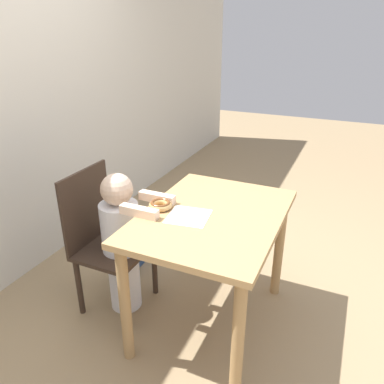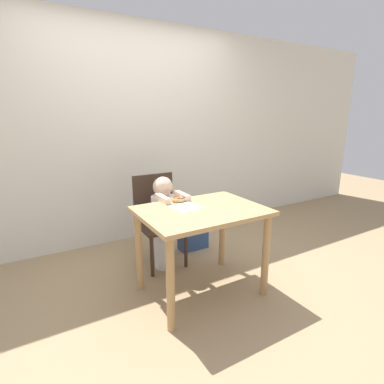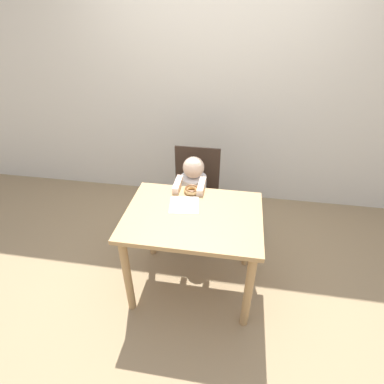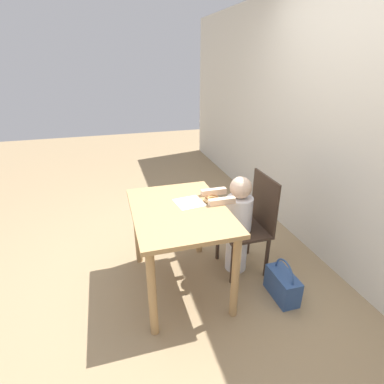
{
  "view_description": "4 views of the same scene",
  "coord_description": "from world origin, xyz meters",
  "px_view_note": "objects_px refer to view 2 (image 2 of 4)",
  "views": [
    {
      "loc": [
        -1.69,
        -0.64,
        1.69
      ],
      "look_at": [
        -0.03,
        0.11,
        0.87
      ],
      "focal_mm": 35.0,
      "sensor_mm": 36.0,
      "label": 1
    },
    {
      "loc": [
        -1.22,
        -1.95,
        1.5
      ],
      "look_at": [
        -0.03,
        0.11,
        0.87
      ],
      "focal_mm": 28.0,
      "sensor_mm": 36.0,
      "label": 2
    },
    {
      "loc": [
        0.27,
        -1.7,
        2.08
      ],
      "look_at": [
        -0.03,
        0.11,
        0.87
      ],
      "focal_mm": 28.0,
      "sensor_mm": 36.0,
      "label": 3
    },
    {
      "loc": [
        2.02,
        -0.48,
        1.82
      ],
      "look_at": [
        -0.03,
        0.11,
        0.87
      ],
      "focal_mm": 28.0,
      "sensor_mm": 36.0,
      "label": 4
    }
  ],
  "objects_px": {
    "handbag": "(193,238)",
    "donut": "(179,199)",
    "chair": "(159,219)",
    "child_figure": "(164,222)"
  },
  "relations": [
    {
      "from": "handbag",
      "to": "donut",
      "type": "bearing_deg",
      "value": -131.62
    },
    {
      "from": "chair",
      "to": "donut",
      "type": "bearing_deg",
      "value": -85.66
    },
    {
      "from": "chair",
      "to": "donut",
      "type": "height_order",
      "value": "chair"
    },
    {
      "from": "handbag",
      "to": "child_figure",
      "type": "bearing_deg",
      "value": -154.27
    },
    {
      "from": "child_figure",
      "to": "handbag",
      "type": "relative_size",
      "value": 2.59
    },
    {
      "from": "chair",
      "to": "donut",
      "type": "xyz_separation_m",
      "value": [
        0.03,
        -0.39,
        0.31
      ]
    },
    {
      "from": "handbag",
      "to": "chair",
      "type": "bearing_deg",
      "value": -168.25
    },
    {
      "from": "chair",
      "to": "child_figure",
      "type": "distance_m",
      "value": 0.13
    },
    {
      "from": "donut",
      "to": "chair",
      "type": "bearing_deg",
      "value": 94.34
    },
    {
      "from": "chair",
      "to": "handbag",
      "type": "xyz_separation_m",
      "value": [
        0.46,
        0.1,
        -0.34
      ]
    }
  ]
}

